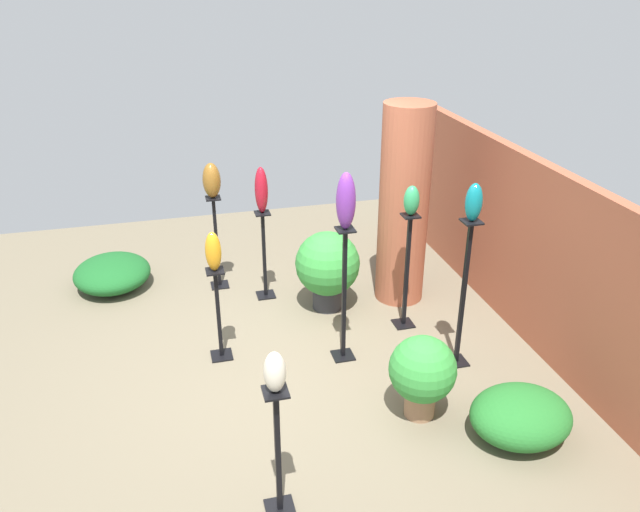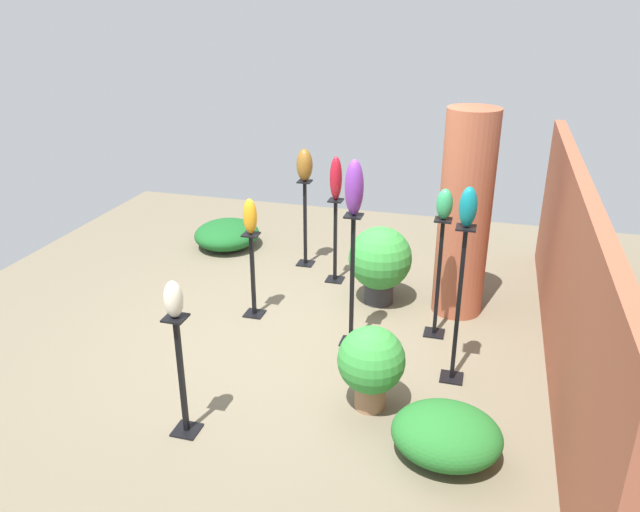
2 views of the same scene
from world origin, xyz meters
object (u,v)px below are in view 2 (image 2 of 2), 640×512
pedestal_violet (352,287)px  art_vase_violet (354,188)px  pedestal_bronze (305,227)px  brick_pillar (465,215)px  pedestal_ivory (182,382)px  pedestal_jade (438,283)px  art_vase_bronze (305,165)px  art_vase_amber (250,216)px  potted_plant_mid_left (380,260)px  art_vase_ruby (336,178)px  art_vase_ivory (173,299)px  potted_plant_walkway_edge (371,363)px  pedestal_ruby (335,245)px  art_vase_jade (445,204)px  pedestal_amber (253,279)px  pedestal_teal (458,312)px  art_vase_teal (468,207)px

pedestal_violet → art_vase_violet: bearing=0.0°
pedestal_bronze → brick_pillar: bearing=69.1°
pedestal_ivory → pedestal_jade: (-2.03, 1.70, 0.10)m
art_vase_violet → art_vase_bronze: bearing=-150.2°
art_vase_amber → potted_plant_mid_left: (-0.64, 1.21, -0.60)m
pedestal_violet → art_vase_ruby: 1.58m
brick_pillar → potted_plant_mid_left: brick_pillar is taller
art_vase_ivory → potted_plant_walkway_edge: 1.65m
pedestal_violet → art_vase_ivory: 1.96m
pedestal_ruby → art_vase_bronze: bearing=-127.4°
pedestal_ivory → pedestal_ruby: (-2.99, 0.43, -0.00)m
pedestal_jade → pedestal_ruby: size_ratio=1.22×
pedestal_ivory → art_vase_ivory: 0.69m
potted_plant_walkway_edge → pedestal_ivory: bearing=-62.3°
pedestal_bronze → potted_plant_walkway_edge: pedestal_bronze is taller
art_vase_ivory → art_vase_ruby: bearing=171.8°
potted_plant_mid_left → art_vase_ruby: bearing=-124.6°
pedestal_violet → art_vase_jade: art_vase_jade is taller
pedestal_amber → potted_plant_mid_left: bearing=117.9°
art_vase_amber → art_vase_ruby: art_vase_ruby is taller
pedestal_ivory → pedestal_ruby: 3.02m
art_vase_jade → potted_plant_mid_left: bearing=-129.0°
brick_pillar → art_vase_jade: brick_pillar is taller
pedestal_ivory → pedestal_jade: bearing=140.1°
brick_pillar → potted_plant_mid_left: bearing=-86.7°
art_vase_violet → potted_plant_mid_left: bearing=174.0°
art_vase_amber → art_vase_bronze: 1.44m
pedestal_amber → pedestal_teal: size_ratio=0.64×
pedestal_ruby → art_vase_jade: 1.83m
pedestal_bronze → art_vase_jade: art_vase_jade is taller
art_vase_ivory → pedestal_bronze: bearing=-179.2°
pedestal_bronze → art_vase_bronze: art_vase_bronze is taller
pedestal_amber → potted_plant_walkway_edge: (1.24, 1.49, 0.01)m
pedestal_violet → art_vase_ivory: bearing=-29.6°
pedestal_bronze → potted_plant_mid_left: size_ratio=1.25×
art_vase_bronze → potted_plant_mid_left: art_vase_bronze is taller
art_vase_jade → potted_plant_walkway_edge: 1.68m
pedestal_violet → pedestal_teal: pedestal_teal is taller
pedestal_amber → art_vase_ivory: art_vase_ivory is taller
art_vase_teal → pedestal_bronze: bearing=-136.3°
art_vase_ruby → potted_plant_walkway_edge: art_vase_ruby is taller
art_vase_bronze → potted_plant_mid_left: 1.54m
art_vase_teal → potted_plant_walkway_edge: art_vase_teal is taller
art_vase_ivory → pedestal_ivory: bearing=0.0°
brick_pillar → potted_plant_walkway_edge: (1.93, -0.56, -0.65)m
brick_pillar → pedestal_violet: size_ratio=1.63×
art_vase_jade → art_vase_bronze: bearing=-127.1°
potted_plant_mid_left → pedestal_amber: bearing=-62.1°
brick_pillar → pedestal_jade: 0.80m
art_vase_jade → potted_plant_walkway_edge: art_vase_jade is taller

